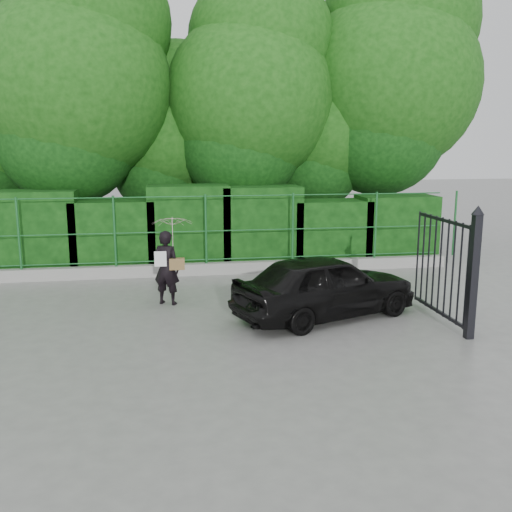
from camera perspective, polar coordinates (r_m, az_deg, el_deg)
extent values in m
plane|color=gray|center=(10.66, -5.27, -7.38)|extent=(80.00, 80.00, 0.00)
cube|color=#9E9E99|center=(14.95, -6.50, -1.34)|extent=(14.00, 0.25, 0.30)
cylinder|color=#1A5B27|center=(15.16, -22.65, 2.07)|extent=(0.06, 0.06, 1.80)
cylinder|color=#1A5B27|center=(14.80, -13.96, 2.40)|extent=(0.06, 0.06, 1.80)
cylinder|color=#1A5B27|center=(14.78, -5.04, 2.69)|extent=(0.06, 0.06, 1.80)
cylinder|color=#1A5B27|center=(15.12, 3.70, 2.90)|extent=(0.06, 0.06, 1.80)
cylinder|color=#1A5B27|center=(15.79, 11.88, 3.04)|extent=(0.06, 0.06, 1.80)
cylinder|color=#1A5B27|center=(16.75, 19.25, 3.11)|extent=(0.06, 0.06, 1.80)
cylinder|color=#1A5B27|center=(14.90, -6.52, -0.40)|extent=(13.60, 0.03, 0.03)
cylinder|color=#1A5B27|center=(14.76, -6.58, 2.45)|extent=(13.60, 0.03, 0.03)
cylinder|color=#1A5B27|center=(14.65, -6.66, 5.93)|extent=(13.60, 0.03, 0.03)
cube|color=black|center=(16.10, -21.13, 2.28)|extent=(2.20, 1.20, 2.18)
cube|color=black|center=(15.83, -13.99, 2.02)|extent=(2.20, 1.20, 1.89)
cube|color=black|center=(15.76, -6.75, 2.94)|extent=(2.20, 1.20, 2.27)
cube|color=black|center=(15.97, 0.44, 3.03)|extent=(2.20, 1.20, 2.21)
cube|color=black|center=(16.45, 7.33, 2.44)|extent=(2.20, 1.20, 1.79)
cube|color=black|center=(17.11, 13.78, 2.73)|extent=(2.20, 1.20, 1.89)
cylinder|color=black|center=(18.78, -24.27, 5.65)|extent=(0.36, 0.36, 3.75)
cylinder|color=black|center=(17.47, -17.05, 7.03)|extent=(0.36, 0.36, 4.50)
sphere|color=#14470F|center=(17.50, -17.58, 15.87)|extent=(5.40, 5.40, 5.40)
cylinder|color=black|center=(18.66, -8.75, 5.71)|extent=(0.36, 0.36, 3.25)
sphere|color=#14470F|center=(18.58, -8.93, 11.70)|extent=(3.90, 3.90, 3.90)
cylinder|color=black|center=(17.82, -0.64, 7.19)|extent=(0.36, 0.36, 4.25)
sphere|color=#14470F|center=(17.82, -0.66, 15.40)|extent=(5.10, 5.10, 5.10)
cylinder|color=black|center=(19.06, 6.54, 6.26)|extent=(0.36, 0.36, 3.50)
sphere|color=#14470F|center=(18.99, 6.69, 12.58)|extent=(4.20, 4.20, 4.20)
cylinder|color=black|center=(19.28, 12.70, 7.98)|extent=(0.36, 0.36, 4.75)
sphere|color=#14470F|center=(19.34, 13.08, 16.43)|extent=(5.70, 5.70, 5.70)
cube|color=black|center=(10.57, 20.87, -2.05)|extent=(0.14, 0.14, 2.20)
cone|color=black|center=(10.37, 21.33, 4.31)|extent=(0.22, 0.22, 0.16)
cube|color=black|center=(11.78, 17.77, -5.29)|extent=(0.05, 2.00, 0.06)
cube|color=black|center=(11.41, 18.31, 3.41)|extent=(0.05, 2.00, 0.06)
cylinder|color=black|center=(10.75, 20.32, -2.07)|extent=(0.04, 0.04, 1.90)
cylinder|color=black|center=(10.96, 19.69, -1.77)|extent=(0.04, 0.04, 1.90)
cylinder|color=black|center=(11.17, 19.08, -1.49)|extent=(0.04, 0.04, 1.90)
cylinder|color=black|center=(11.39, 18.49, -1.22)|extent=(0.04, 0.04, 1.90)
cylinder|color=black|center=(11.60, 17.92, -0.96)|extent=(0.04, 0.04, 1.90)
cylinder|color=black|center=(11.82, 17.38, -0.71)|extent=(0.04, 0.04, 1.90)
cylinder|color=black|center=(12.04, 16.85, -0.46)|extent=(0.04, 0.04, 1.90)
cylinder|color=black|center=(12.26, 16.34, -0.23)|extent=(0.04, 0.04, 1.90)
cylinder|color=black|center=(12.48, 15.85, 0.00)|extent=(0.04, 0.04, 1.90)
imported|color=black|center=(12.22, -8.94, -1.16)|extent=(0.69, 0.59, 1.59)
imported|color=beige|center=(12.14, -8.34, 2.12)|extent=(0.86, 0.87, 0.78)
cube|color=brown|center=(12.12, -7.91, -0.78)|extent=(0.32, 0.15, 0.24)
cube|color=white|center=(12.05, -9.54, -0.29)|extent=(0.25, 0.02, 0.32)
imported|color=black|center=(11.29, 6.96, -2.95)|extent=(4.05, 2.75, 1.28)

